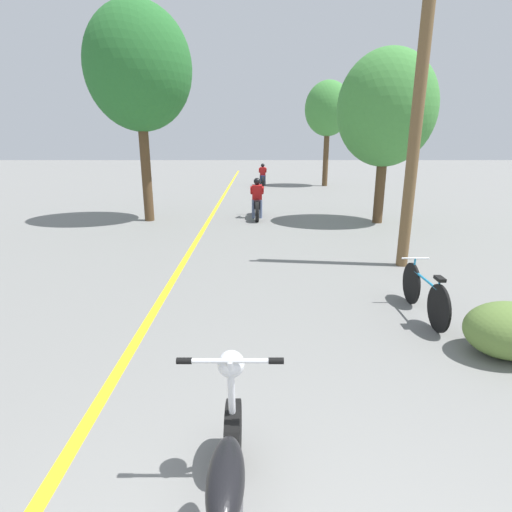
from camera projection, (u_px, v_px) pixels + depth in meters
lane_stripe_center at (211, 218)px, 14.16m from camera, size 0.14×48.00×0.01m
utility_pole at (418, 113)px, 7.90m from camera, size 1.10×0.24×6.16m
roadside_tree_right_near at (387, 109)px, 12.43m from camera, size 3.08×2.77×5.38m
roadside_tree_right_far at (329, 109)px, 23.39m from camera, size 2.73×2.45×6.07m
roadside_tree_left at (139, 69)px, 12.45m from camera, size 3.34×3.00×6.76m
roadside_bush at (510, 330)px, 4.98m from camera, size 1.10×0.88×0.70m
motorcycle_foreground at (227, 495)px, 2.56m from camera, size 0.78×2.10×1.12m
motorcycle_rider_lead at (258, 203)px, 14.08m from camera, size 0.50×2.03×1.41m
motorcycle_rider_far at (263, 177)px, 24.54m from camera, size 0.50×2.10×1.35m
bicycle_parked at (425, 293)px, 6.13m from camera, size 0.44×1.73×0.81m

